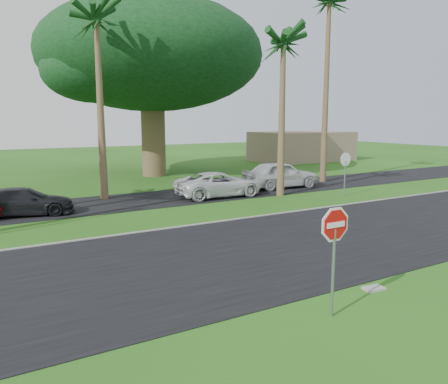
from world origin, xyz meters
name	(u,v)px	position (x,y,z in m)	size (l,w,h in m)	color
ground	(240,278)	(0.00, 0.00, 0.00)	(120.00, 120.00, 0.00)	#254F13
road	(206,258)	(0.00, 2.00, 0.01)	(120.00, 8.00, 0.02)	black
parking_strip	(112,203)	(0.00, 12.50, 0.01)	(120.00, 5.00, 0.02)	black
curb	(158,230)	(0.00, 6.05, 0.03)	(120.00, 0.12, 0.06)	gray
stop_sign_near	(334,239)	(0.50, -3.00, 1.77)	(1.05, 0.07, 2.62)	gray
stop_sign_far	(345,165)	(12.00, 8.00, 1.77)	(1.05, 0.07, 2.62)	gray
palm_center	(97,24)	(0.00, 14.00, 9.16)	(5.00, 5.00, 10.50)	brown
palm_right_near	(283,47)	(9.00, 10.00, 8.19)	(5.00, 5.00, 9.50)	brown
palm_right_far	(329,7)	(15.00, 13.00, 11.58)	(5.00, 5.00, 13.00)	brown
canopy_tree	(151,56)	(6.00, 22.00, 8.95)	(16.50, 16.50, 13.12)	brown
building_far	(302,146)	(24.00, 26.00, 1.50)	(10.00, 6.00, 3.00)	gray
car_dark	(25,202)	(-4.23, 11.66, 0.62)	(1.74, 4.28, 1.24)	black
car_minivan	(219,185)	(5.78, 11.42, 0.69)	(2.29, 4.96, 1.38)	silver
car_pickup	(280,175)	(10.70, 12.22, 0.85)	(2.00, 4.97, 1.69)	silver
utility_slab	(374,288)	(2.55, -2.41, 0.03)	(0.55, 0.35, 0.06)	gray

